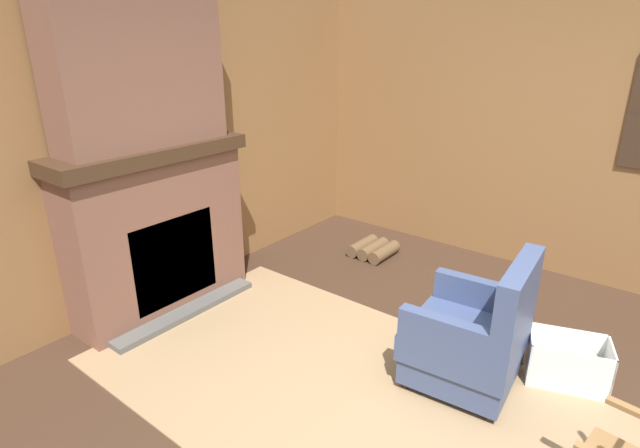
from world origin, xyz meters
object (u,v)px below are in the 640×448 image
armchair (472,339)px  decorative_plate_on_mantel (152,126)px  firewood_stack (373,249)px  storage_case (197,128)px  laundry_basket (567,361)px  oil_lamp_vase (82,140)px

armchair → decorative_plate_on_mantel: size_ratio=3.59×
firewood_stack → storage_case: bearing=-121.1°
firewood_stack → storage_case: size_ratio=1.52×
laundry_basket → storage_case: (-3.01, -0.52, 1.29)m
firewood_stack → storage_case: storage_case is taller
armchair → firewood_stack: 2.13m
firewood_stack → decorative_plate_on_mantel: size_ratio=1.62×
firewood_stack → oil_lamp_vase: oil_lamp_vase is taller
armchair → firewood_stack: size_ratio=2.22×
oil_lamp_vase → storage_case: size_ratio=1.12×
armchair → decorative_plate_on_mantel: decorative_plate_on_mantel is taller
armchair → firewood_stack: armchair is taller
oil_lamp_vase → storage_case: oil_lamp_vase is taller
armchair → laundry_basket: 0.68m
storage_case → decorative_plate_on_mantel: decorative_plate_on_mantel is taller
firewood_stack → laundry_basket: bearing=-24.1°
oil_lamp_vase → decorative_plate_on_mantel: bearing=92.0°
armchair → oil_lamp_vase: size_ratio=3.01×
armchair → storage_case: size_ratio=3.38×
firewood_stack → decorative_plate_on_mantel: 2.54m
armchair → firewood_stack: bearing=-45.1°
storage_case → decorative_plate_on_mantel: (-0.02, -0.41, 0.07)m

